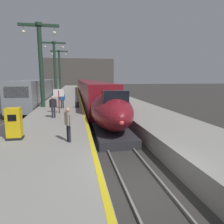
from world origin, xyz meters
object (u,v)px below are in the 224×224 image
regional_train_adjacent (44,89)px  passenger_mid_platform (53,105)px  highspeed_train_main (89,90)px  ticket_machine_yellow (14,125)px  passenger_near_edge (62,99)px  rolling_suitcase (77,105)px  station_column_mid (41,57)px  station_column_far (55,63)px  passenger_far_waiting (68,122)px  departure_info_board (59,96)px  station_column_distant (60,67)px

regional_train_adjacent → passenger_mid_platform: regional_train_adjacent is taller
highspeed_train_main → ticket_machine_yellow: bearing=-101.3°
passenger_near_edge → rolling_suitcase: passenger_near_edge is taller
regional_train_adjacent → station_column_mid: bearing=-82.4°
highspeed_train_main → station_column_far: (-5.90, -0.29, 4.71)m
station_column_mid → rolling_suitcase: station_column_mid is taller
station_column_far → station_column_mid: bearing=-90.0°
passenger_near_edge → passenger_far_waiting: size_ratio=1.00×
highspeed_train_main → passenger_far_waiting: 28.80m
passenger_far_waiting → ticket_machine_yellow: bearing=160.3°
regional_train_adjacent → rolling_suitcase: (5.77, -17.66, -0.77)m
station_column_far → departure_info_board: 20.53m
passenger_far_waiting → ticket_machine_yellow: passenger_far_waiting is taller
highspeed_train_main → passenger_far_waiting: size_ratio=33.70×
regional_train_adjacent → station_column_distant: 11.79m
highspeed_train_main → departure_info_board: (-3.88, -20.31, 0.60)m
passenger_near_edge → ticket_machine_yellow: 10.64m
station_column_far → rolling_suitcase: (3.57, -16.65, -5.32)m
highspeed_train_main → passenger_near_edge: (-3.81, -17.19, 0.08)m
station_column_mid → ticket_machine_yellow: size_ratio=5.36×
rolling_suitcase → ticket_machine_yellow: (-3.22, -10.74, 0.44)m
station_column_far → departure_info_board: (2.02, -20.01, -4.11)m
departure_info_board → station_column_mid: bearing=114.0°
regional_train_adjacent → passenger_mid_platform: size_ratio=21.66×
regional_train_adjacent → station_column_mid: 17.15m
passenger_near_edge → ticket_machine_yellow: bearing=-99.4°
passenger_mid_platform → ticket_machine_yellow: 5.59m
passenger_mid_platform → departure_info_board: 2.05m
station_column_mid → passenger_near_edge: bearing=-33.9°
station_column_far → ticket_machine_yellow: 27.83m
passenger_far_waiting → passenger_near_edge: bearing=94.8°
highspeed_train_main → station_column_far: station_column_far is taller
station_column_distant → ticket_machine_yellow: size_ratio=5.86×
ticket_machine_yellow → passenger_mid_platform: bearing=75.9°
passenger_mid_platform → highspeed_train_main: bearing=79.4°
regional_train_adjacent → station_column_far: bearing=-24.7°
regional_train_adjacent → passenger_far_waiting: regional_train_adjacent is taller
regional_train_adjacent → rolling_suitcase: bearing=-71.9°
highspeed_train_main → passenger_mid_platform: (-4.19, -22.27, 0.08)m
station_column_distant → ticket_machine_yellow: bearing=-89.5°
station_column_distant → passenger_far_waiting: size_ratio=5.55×
regional_train_adjacent → passenger_near_edge: regional_train_adjacent is taller
passenger_mid_platform → ticket_machine_yellow: bearing=-104.1°
regional_train_adjacent → rolling_suitcase: regional_train_adjacent is taller
passenger_mid_platform → station_column_mid: bearing=104.8°
highspeed_train_main → station_column_mid: bearing=-110.5°
passenger_mid_platform → station_column_far: bearing=94.5°
station_column_far → passenger_far_waiting: bearing=-83.8°
station_column_far → departure_info_board: station_column_far is taller
rolling_suitcase → passenger_far_waiting: bearing=-92.5°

